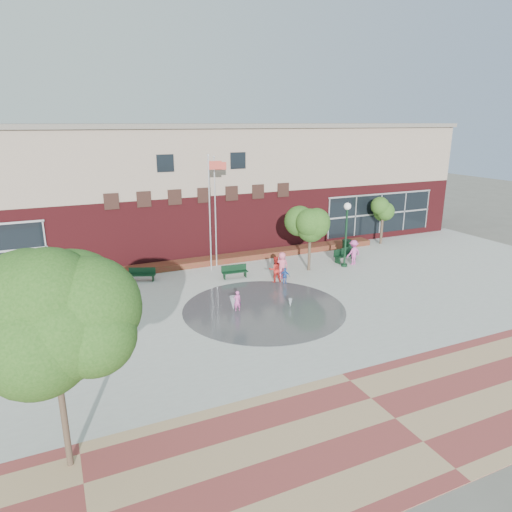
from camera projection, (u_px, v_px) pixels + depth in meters
name	position (u px, v px, depth m)	size (l,w,h in m)	color
ground	(292.00, 332.00, 20.99)	(120.00, 120.00, 0.00)	#666056
plaza_concrete	(256.00, 302.00, 24.48)	(46.00, 18.00, 0.01)	#A8A8A0
paver_band	(395.00, 419.00, 14.87)	(46.00, 6.00, 0.01)	brown
splash_pad	(264.00, 309.00, 23.61)	(8.40, 8.40, 0.01)	#383A3D
library_building	(183.00, 185.00, 34.95)	(44.40, 10.40, 9.20)	#511318
flower_bed	(210.00, 264.00, 31.12)	(26.00, 1.20, 0.40)	maroon
flagpole_left	(216.00, 206.00, 29.57)	(0.85, 0.21, 7.27)	silver
flagpole_right	(210.00, 207.00, 28.63)	(0.92, 0.15, 7.44)	silver
lamp_left	(38.00, 281.00, 20.45)	(0.42, 0.42, 3.96)	black
lamp_right	(346.00, 228.00, 29.78)	(0.46, 0.46, 4.32)	black
bench_left	(142.00, 277.00, 27.68)	(1.67, 1.04, 0.82)	black
bench_mid	(235.00, 274.00, 28.23)	(1.65, 0.58, 0.81)	black
bench_right	(345.00, 257.00, 31.53)	(1.93, 0.86, 0.94)	black
trash_can	(347.00, 248.00, 32.86)	(0.71, 0.71, 1.17)	black
tree_big_left	(50.00, 313.00, 11.57)	(4.07, 4.07, 6.51)	#413125
tree_mid	(310.00, 222.00, 28.87)	(2.62, 2.62, 4.42)	#413125
tree_small_right	(383.00, 210.00, 35.49)	(2.16, 2.16, 3.69)	#413125
water_jet_a	(233.00, 311.00, 23.40)	(0.38, 0.38, 0.74)	white
water_jet_b	(290.00, 308.00, 23.75)	(0.21, 0.21, 0.48)	white
child_splash	(237.00, 301.00, 23.18)	(0.40, 0.27, 1.11)	#C64D99
adult_red	(275.00, 269.00, 27.37)	(0.78, 0.61, 1.61)	red
adult_pink	(282.00, 266.00, 27.99)	(0.82, 0.53, 1.68)	#E65F7C
child_blue	(285.00, 276.00, 27.13)	(0.59, 0.25, 1.01)	#2756B5
person_bench	(353.00, 252.00, 30.76)	(1.10, 0.63, 1.70)	#C94C9D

